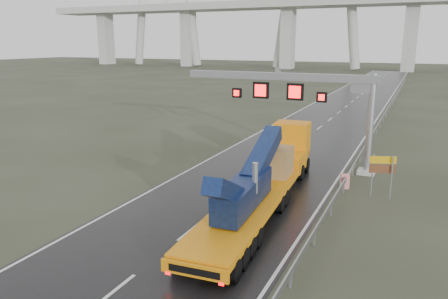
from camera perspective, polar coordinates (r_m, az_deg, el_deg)
The scene contains 7 objects.
ground at distance 19.52m, azimuth -10.31°, elevation -14.89°, with size 400.00×400.00×0.00m, color #2F3324.
road at distance 55.62m, azimuth 13.69°, elevation 3.86°, with size 11.00×200.00×0.02m, color black.
guardrail at distance 44.93m, azimuth 18.93°, elevation 2.06°, with size 0.20×140.00×1.40m, color gray, non-canonical shape.
sign_gantry at distance 33.08m, azimuth 10.48°, elevation 7.22°, with size 14.90×1.20×7.42m.
heavy_haul_truck at distance 26.46m, azimuth 5.83°, elevation -2.95°, with size 3.91×18.71×4.36m.
exit_sign_pair at distance 28.10m, azimuth 19.98°, elevation -2.33°, with size 1.50×0.58×2.69m.
striped_barrier at distance 29.56m, azimuth 15.48°, elevation -4.03°, with size 0.57×0.31×0.97m, color red.
Camera 1 is at (10.02, -13.92, 9.32)m, focal length 35.00 mm.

